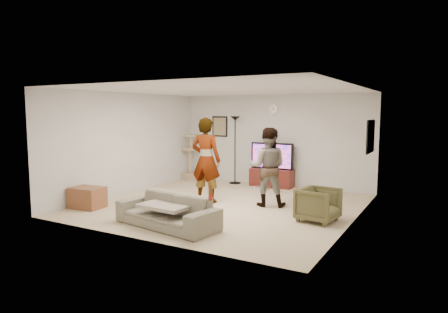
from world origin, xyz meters
The scene contains 24 objects.
floor centered at (0.00, 0.00, -0.01)m, with size 5.50×5.50×0.02m, color #C3A78F.
ceiling centered at (0.00, 0.00, 2.51)m, with size 5.50×5.50×0.02m, color silver.
wall_back centered at (0.00, 2.75, 1.25)m, with size 5.50×0.04×2.50m, color silver.
wall_front centered at (0.00, -2.75, 1.25)m, with size 5.50×0.04×2.50m, color silver.
wall_left centered at (-2.75, 0.00, 1.25)m, with size 0.04×5.50×2.50m, color silver.
wall_right centered at (2.75, 0.00, 1.25)m, with size 0.04×5.50×2.50m, color silver.
wall_clock centered at (0.00, 2.72, 2.10)m, with size 0.26×0.26×0.04m, color white.
wall_speaker centered at (0.00, 2.69, 1.38)m, with size 0.25×0.10×0.10m, color black.
picture_back centered at (-1.70, 2.73, 1.60)m, with size 0.42×0.03×0.52m, color gray.
picture_right centered at (2.73, 1.60, 1.50)m, with size 0.03×0.78×0.62m, color orange.
tv_stand centered at (0.07, 2.50, 0.24)m, with size 1.17×0.45×0.49m, color #471813.
console_box centered at (-0.04, 2.11, 0.04)m, with size 0.40×0.30×0.07m, color silver.
tv centered at (0.07, 2.50, 0.84)m, with size 1.20×0.08×0.71m, color black.
tv_screen centered at (0.07, 2.46, 0.84)m, with size 1.10×0.01×0.63m, color #F64838.
floor_lamp centered at (-1.03, 2.43, 0.95)m, with size 0.32×0.32×1.91m, color black.
cat_tree centered at (-2.53, 2.37, 0.69)m, with size 0.44×0.44×1.37m, color tan.
person_left centered at (-0.50, 0.04, 0.95)m, with size 0.70×0.46×1.91m, color #BDBDBD.
person_right centered at (0.85, 0.38, 0.85)m, with size 0.83×0.64×1.70m, color teal.
sofa centered at (-0.07, -1.96, 0.29)m, with size 1.96×0.77×0.57m, color #716C5B.
throw_blanket centered at (-0.06, -1.96, 0.39)m, with size 0.90×0.70×0.06m, color #B3A293.
beer_bottle centered at (0.83, -1.96, 0.70)m, with size 0.06×0.06×0.25m, color #5B2E0C.
armchair centered at (2.17, -0.31, 0.32)m, with size 0.68×0.70×0.63m, color #484527.
side_table centered at (-2.40, -1.68, 0.22)m, with size 0.67×0.50×0.45m, color brown.
toy_ball centered at (-0.96, -0.06, 0.03)m, with size 0.07×0.07×0.07m, color #004D8A.
Camera 1 is at (4.20, -7.48, 2.03)m, focal length 31.92 mm.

